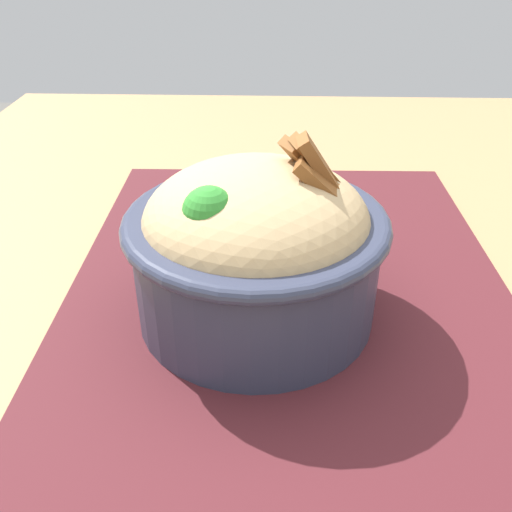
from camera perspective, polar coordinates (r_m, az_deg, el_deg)
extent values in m
cube|color=#99754C|center=(0.47, 4.53, -4.38)|extent=(1.10, 0.89, 0.03)
cylinder|color=olive|center=(1.17, 22.16, -5.24)|extent=(0.04, 0.04, 0.74)
cylinder|color=olive|center=(1.15, -16.69, -4.61)|extent=(0.04, 0.04, 0.74)
cube|color=#47191E|center=(0.47, 3.31, -2.87)|extent=(0.47, 0.36, 0.00)
cylinder|color=#2D3347|center=(0.41, 0.00, -0.96)|extent=(0.18, 0.18, 0.08)
torus|color=#2D3347|center=(0.39, 0.00, 3.46)|extent=(0.19, 0.19, 0.01)
ellipsoid|color=tan|center=(0.39, 0.00, 3.59)|extent=(0.22, 0.22, 0.08)
sphere|color=#2D822B|center=(0.35, -4.77, 4.38)|extent=(0.03, 0.03, 0.03)
cylinder|color=orange|center=(0.37, -1.79, 5.20)|extent=(0.02, 0.03, 0.01)
cube|color=brown|center=(0.37, 7.04, 7.02)|extent=(0.03, 0.04, 0.04)
cube|color=brown|center=(0.38, 7.04, 8.18)|extent=(0.02, 0.04, 0.05)
cube|color=brown|center=(0.39, 6.68, 8.73)|extent=(0.03, 0.05, 0.05)
cube|color=brown|center=(0.40, 6.01, 9.01)|extent=(0.04, 0.04, 0.05)
cube|color=silver|center=(0.56, 8.24, 3.75)|extent=(0.03, 0.07, 0.00)
cube|color=silver|center=(0.57, 3.94, 4.32)|extent=(0.01, 0.01, 0.00)
cube|color=silver|center=(0.57, 2.07, 4.56)|extent=(0.03, 0.03, 0.00)
cube|color=silver|center=(0.58, -0.12, 5.25)|extent=(0.01, 0.02, 0.00)
cube|color=silver|center=(0.58, -0.27, 5.00)|extent=(0.01, 0.02, 0.00)
cube|color=silver|center=(0.57, -0.44, 4.73)|extent=(0.01, 0.02, 0.00)
cube|color=silver|center=(0.57, -0.60, 4.46)|extent=(0.01, 0.02, 0.00)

